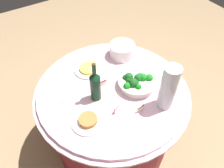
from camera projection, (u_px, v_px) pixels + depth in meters
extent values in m
plane|color=#9E7F5B|center=(112.00, 139.00, 2.22)|extent=(6.00, 6.00, 0.00)
cylinder|color=maroon|center=(112.00, 119.00, 1.97)|extent=(1.01, 1.01, 0.69)
cylinder|color=#E0B2C6|center=(112.00, 92.00, 1.71)|extent=(1.16, 1.16, 0.02)
cylinder|color=#E0B2C6|center=(112.00, 90.00, 1.69)|extent=(1.10, 1.10, 0.03)
cylinder|color=white|center=(137.00, 84.00, 1.68)|extent=(0.26, 0.26, 0.05)
cylinder|color=white|center=(137.00, 81.00, 1.66)|extent=(0.28, 0.28, 0.01)
sphere|color=#19831E|center=(127.00, 86.00, 1.60)|extent=(0.05, 0.05, 0.05)
sphere|color=#197D1E|center=(149.00, 78.00, 1.66)|extent=(0.06, 0.06, 0.06)
sphere|color=#195F1E|center=(125.00, 77.00, 1.66)|extent=(0.04, 0.04, 0.04)
sphere|color=#19591E|center=(129.00, 77.00, 1.65)|extent=(0.06, 0.06, 0.06)
sphere|color=#19601E|center=(140.00, 76.00, 1.66)|extent=(0.05, 0.05, 0.05)
sphere|color=#196A1E|center=(129.00, 79.00, 1.64)|extent=(0.05, 0.05, 0.05)
sphere|color=#19531E|center=(133.00, 83.00, 1.60)|extent=(0.07, 0.07, 0.07)
sphere|color=#19661E|center=(142.00, 78.00, 1.66)|extent=(0.04, 0.04, 0.04)
sphere|color=#19691E|center=(135.00, 83.00, 1.62)|extent=(0.05, 0.05, 0.05)
sphere|color=#195F1E|center=(138.00, 78.00, 1.65)|extent=(0.06, 0.06, 0.06)
sphere|color=#19781E|center=(138.00, 87.00, 1.60)|extent=(0.04, 0.04, 0.04)
sphere|color=#19821E|center=(143.00, 77.00, 1.65)|extent=(0.06, 0.06, 0.06)
cylinder|color=white|center=(122.00, 55.00, 1.94)|extent=(0.21, 0.21, 0.01)
cylinder|color=white|center=(122.00, 54.00, 1.93)|extent=(0.21, 0.21, 0.01)
cylinder|color=white|center=(122.00, 53.00, 1.92)|extent=(0.21, 0.21, 0.01)
cylinder|color=white|center=(122.00, 52.00, 1.91)|extent=(0.21, 0.21, 0.01)
cylinder|color=white|center=(122.00, 51.00, 1.91)|extent=(0.21, 0.21, 0.01)
cylinder|color=white|center=(122.00, 50.00, 1.90)|extent=(0.21, 0.21, 0.01)
cylinder|color=white|center=(122.00, 49.00, 1.89)|extent=(0.21, 0.21, 0.01)
cylinder|color=white|center=(122.00, 48.00, 1.88)|extent=(0.21, 0.21, 0.01)
cylinder|color=white|center=(122.00, 47.00, 1.88)|extent=(0.21, 0.21, 0.01)
cylinder|color=white|center=(122.00, 46.00, 1.87)|extent=(0.21, 0.21, 0.01)
cylinder|color=white|center=(122.00, 45.00, 1.86)|extent=(0.21, 0.21, 0.01)
cylinder|color=#0E321B|center=(95.00, 88.00, 1.55)|extent=(0.07, 0.07, 0.20)
cone|color=#0E321B|center=(95.00, 75.00, 1.46)|extent=(0.07, 0.07, 0.04)
cylinder|color=#0E321B|center=(94.00, 69.00, 1.42)|extent=(0.03, 0.03, 0.08)
cylinder|color=#B2844C|center=(94.00, 63.00, 1.38)|extent=(0.03, 0.03, 0.02)
cylinder|color=silver|center=(168.00, 88.00, 1.46)|extent=(0.11, 0.11, 0.34)
sphere|color=#E5B26B|center=(163.00, 102.00, 1.54)|extent=(0.06, 0.06, 0.06)
sphere|color=#E5B26B|center=(168.00, 102.00, 1.54)|extent=(0.06, 0.06, 0.06)
sphere|color=#E5B26B|center=(164.00, 98.00, 1.57)|extent=(0.06, 0.06, 0.06)
sphere|color=#72C64C|center=(166.00, 98.00, 1.50)|extent=(0.06, 0.06, 0.06)
sphere|color=#72C64C|center=(169.00, 95.00, 1.51)|extent=(0.06, 0.06, 0.06)
sphere|color=#72C64C|center=(164.00, 93.00, 1.52)|extent=(0.06, 0.06, 0.06)
sphere|color=red|center=(169.00, 92.00, 1.46)|extent=(0.06, 0.06, 0.06)
sphere|color=red|center=(170.00, 88.00, 1.48)|extent=(0.06, 0.06, 0.06)
sphere|color=red|center=(164.00, 89.00, 1.48)|extent=(0.06, 0.06, 0.06)
sphere|color=#E5B26B|center=(172.00, 86.00, 1.42)|extent=(0.06, 0.06, 0.06)
sphere|color=#E5B26B|center=(170.00, 82.00, 1.45)|extent=(0.06, 0.06, 0.06)
sphere|color=#E5B26B|center=(166.00, 85.00, 1.43)|extent=(0.06, 0.06, 0.06)
cylinder|color=silver|center=(57.00, 95.00, 1.63)|extent=(0.05, 0.16, 0.01)
cylinder|color=silver|center=(62.00, 94.00, 1.64)|extent=(0.05, 0.16, 0.01)
sphere|color=silver|center=(61.00, 103.00, 1.58)|extent=(0.01, 0.01, 0.01)
cylinder|color=white|center=(88.00, 122.00, 1.48)|extent=(0.22, 0.22, 0.01)
cylinder|color=#B77038|center=(88.00, 120.00, 1.46)|extent=(0.12, 0.12, 0.03)
cylinder|color=white|center=(88.00, 70.00, 1.81)|extent=(0.22, 0.22, 0.01)
cylinder|color=#F2D14C|center=(88.00, 68.00, 1.80)|extent=(0.14, 0.14, 0.02)
cube|color=white|center=(103.00, 83.00, 1.68)|extent=(0.05, 0.01, 0.05)
cube|color=maroon|center=(103.00, 81.00, 1.67)|extent=(0.05, 0.01, 0.01)
cube|color=white|center=(116.00, 109.00, 1.52)|extent=(0.05, 0.03, 0.05)
cube|color=maroon|center=(116.00, 107.00, 1.51)|extent=(0.05, 0.03, 0.01)
cube|color=white|center=(140.00, 108.00, 1.52)|extent=(0.05, 0.01, 0.05)
cube|color=maroon|center=(141.00, 107.00, 1.51)|extent=(0.05, 0.01, 0.01)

